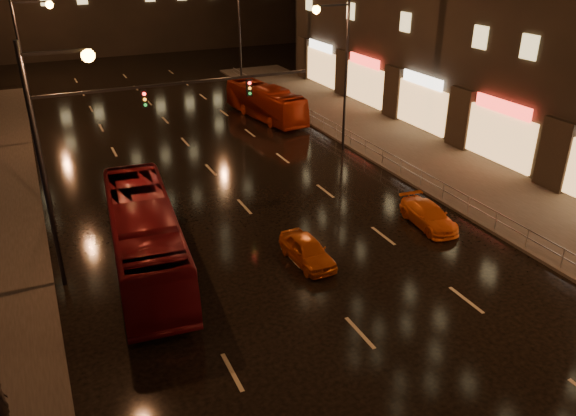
{
  "coord_description": "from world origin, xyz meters",
  "views": [
    {
      "loc": [
        -9.43,
        -10.06,
        13.09
      ],
      "look_at": [
        -0.11,
        10.09,
        2.5
      ],
      "focal_mm": 35.0,
      "sensor_mm": 36.0,
      "label": 1
    }
  ],
  "objects_px": {
    "taxi_near": "(307,250)",
    "taxi_far": "(429,215)",
    "pedestrian_a": "(2,402)",
    "bus_curb": "(265,102)",
    "bus_red": "(145,236)"
  },
  "relations": [
    {
      "from": "taxi_near",
      "to": "taxi_far",
      "type": "distance_m",
      "value": 7.21
    },
    {
      "from": "pedestrian_a",
      "to": "taxi_far",
      "type": "bearing_deg",
      "value": -99.23
    },
    {
      "from": "taxi_near",
      "to": "taxi_far",
      "type": "xyz_separation_m",
      "value": [
        7.18,
        0.64,
        -0.04
      ]
    },
    {
      "from": "taxi_near",
      "to": "taxi_far",
      "type": "bearing_deg",
      "value": 3.27
    },
    {
      "from": "taxi_near",
      "to": "bus_curb",
      "type": "bearing_deg",
      "value": 70.1
    },
    {
      "from": "bus_red",
      "to": "bus_curb",
      "type": "relative_size",
      "value": 1.18
    },
    {
      "from": "bus_red",
      "to": "taxi_far",
      "type": "xyz_separation_m",
      "value": [
        13.78,
        -1.91,
        -1.01
      ]
    },
    {
      "from": "bus_red",
      "to": "taxi_near",
      "type": "height_order",
      "value": "bus_red"
    },
    {
      "from": "bus_curb",
      "to": "pedestrian_a",
      "type": "bearing_deg",
      "value": -133.79
    },
    {
      "from": "bus_curb",
      "to": "taxi_near",
      "type": "xyz_separation_m",
      "value": [
        -7.11,
        -21.79,
        -0.73
      ]
    },
    {
      "from": "bus_red",
      "to": "taxi_near",
      "type": "relative_size",
      "value": 3.21
    },
    {
      "from": "pedestrian_a",
      "to": "bus_curb",
      "type": "bearing_deg",
      "value": -60.87
    },
    {
      "from": "bus_curb",
      "to": "bus_red",
      "type": "bearing_deg",
      "value": -132.99
    },
    {
      "from": "taxi_near",
      "to": "taxi_far",
      "type": "relative_size",
      "value": 0.91
    },
    {
      "from": "bus_curb",
      "to": "taxi_near",
      "type": "relative_size",
      "value": 2.71
    }
  ]
}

